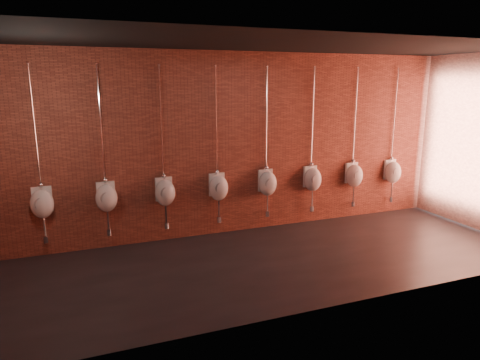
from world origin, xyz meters
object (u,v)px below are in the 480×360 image
(urinal_5, at_px, (313,179))
(urinal_6, at_px, (354,175))
(urinal_3, at_px, (218,187))
(urinal_0, at_px, (42,203))
(urinal_7, at_px, (393,171))
(urinal_1, at_px, (106,197))
(urinal_4, at_px, (267,183))
(urinal_2, at_px, (165,192))

(urinal_5, xyz_separation_m, urinal_6, (0.94, 0.00, 0.00))
(urinal_3, bearing_deg, urinal_0, 180.00)
(urinal_6, relative_size, urinal_7, 1.00)
(urinal_0, distance_m, urinal_1, 0.94)
(urinal_1, relative_size, urinal_6, 1.00)
(urinal_5, relative_size, urinal_7, 1.00)
(urinal_1, xyz_separation_m, urinal_6, (4.71, 0.00, 0.00))
(urinal_5, bearing_deg, urinal_4, 180.00)
(urinal_1, relative_size, urinal_2, 1.00)
(urinal_6, bearing_deg, urinal_7, 0.00)
(urinal_1, distance_m, urinal_3, 1.88)
(urinal_1, relative_size, urinal_5, 1.00)
(urinal_7, bearing_deg, urinal_0, 180.00)
(urinal_0, distance_m, urinal_6, 5.65)
(urinal_0, height_order, urinal_6, same)
(urinal_0, distance_m, urinal_7, 6.59)
(urinal_0, height_order, urinal_2, same)
(urinal_1, xyz_separation_m, urinal_5, (3.77, 0.00, 0.00))
(urinal_4, bearing_deg, urinal_2, 180.00)
(urinal_5, height_order, urinal_6, same)
(urinal_4, height_order, urinal_7, same)
(urinal_0, xyz_separation_m, urinal_2, (1.88, 0.00, 0.00))
(urinal_5, bearing_deg, urinal_7, 0.00)
(urinal_3, relative_size, urinal_7, 1.00)
(urinal_2, height_order, urinal_4, same)
(urinal_3, relative_size, urinal_5, 1.00)
(urinal_0, xyz_separation_m, urinal_7, (6.59, 0.00, 0.00))
(urinal_0, xyz_separation_m, urinal_3, (2.82, 0.00, 0.00))
(urinal_3, xyz_separation_m, urinal_7, (3.77, 0.00, 0.00))
(urinal_0, bearing_deg, urinal_2, 0.00)
(urinal_0, bearing_deg, urinal_4, 0.00)
(urinal_4, relative_size, urinal_6, 1.00)
(urinal_0, relative_size, urinal_7, 1.00)
(urinal_1, xyz_separation_m, urinal_3, (1.88, 0.00, 0.00))
(urinal_0, xyz_separation_m, urinal_5, (4.71, 0.00, 0.00))
(urinal_6, bearing_deg, urinal_4, 180.00)
(urinal_7, bearing_deg, urinal_3, 180.00)
(urinal_4, distance_m, urinal_7, 2.82)
(urinal_5, xyz_separation_m, urinal_7, (1.88, 0.00, 0.00))
(urinal_2, bearing_deg, urinal_7, 0.00)
(urinal_2, xyz_separation_m, urinal_5, (2.82, 0.00, 0.00))
(urinal_3, bearing_deg, urinal_7, 0.00)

